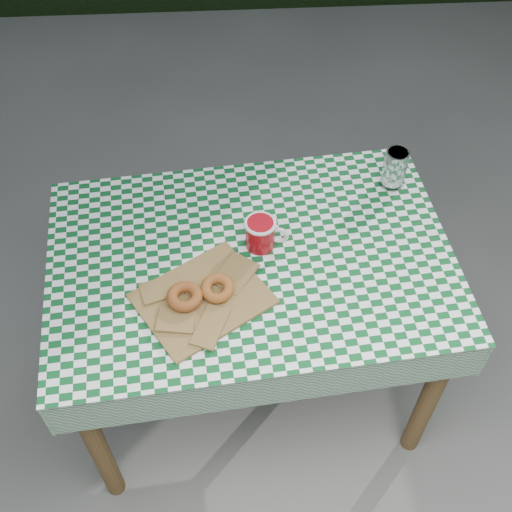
{
  "coord_description": "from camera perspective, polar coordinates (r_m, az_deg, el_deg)",
  "views": [
    {
      "loc": [
        0.07,
        -1.0,
        2.2
      ],
      "look_at": [
        0.13,
        0.15,
        0.79
      ],
      "focal_mm": 44.91,
      "sensor_mm": 36.0,
      "label": 1
    }
  ],
  "objects": [
    {
      "name": "table",
      "position": [
        2.17,
        -0.38,
        -6.46
      ],
      "size": [
        1.22,
        0.88,
        0.75
      ],
      "primitive_type": "cube",
      "rotation": [
        0.0,
        0.0,
        0.09
      ],
      "color": "brown",
      "rests_on": "ground"
    },
    {
      "name": "ground",
      "position": [
        2.42,
        -3.07,
        -14.79
      ],
      "size": [
        60.0,
        60.0,
        0.0
      ],
      "primitive_type": "plane",
      "color": "#4A4945",
      "rests_on": "ground"
    },
    {
      "name": "coffee_mug",
      "position": [
        1.85,
        0.37,
        2.0
      ],
      "size": [
        0.2,
        0.2,
        0.1
      ],
      "primitive_type": null,
      "rotation": [
        0.0,
        0.0,
        -0.16
      ],
      "color": "maroon",
      "rests_on": "tablecloth"
    },
    {
      "name": "paper_bag",
      "position": [
        1.77,
        -4.78,
        -3.76
      ],
      "size": [
        0.42,
        0.4,
        0.02
      ],
      "primitive_type": "cube",
      "rotation": [
        0.0,
        0.0,
        0.57
      ],
      "color": "brown",
      "rests_on": "tablecloth"
    },
    {
      "name": "bagel_front",
      "position": [
        1.74,
        -6.38,
        -3.61
      ],
      "size": [
        0.1,
        0.1,
        0.03
      ],
      "primitive_type": "torus",
      "rotation": [
        0.0,
        0.0,
        -0.01
      ],
      "color": "brown",
      "rests_on": "paper_bag"
    },
    {
      "name": "tablecloth",
      "position": [
        1.86,
        -0.43,
        -0.15
      ],
      "size": [
        1.25,
        0.9,
        0.01
      ],
      "primitive_type": "cube",
      "rotation": [
        0.0,
        0.0,
        0.09
      ],
      "color": "#0B491E",
      "rests_on": "table"
    },
    {
      "name": "bagel_back",
      "position": [
        1.75,
        -3.47,
        -2.9
      ],
      "size": [
        0.1,
        0.1,
        0.03
      ],
      "primitive_type": "torus",
      "rotation": [
        0.0,
        0.0,
        -0.11
      ],
      "color": "#94451E",
      "rests_on": "paper_bag"
    },
    {
      "name": "drinking_glass",
      "position": [
        2.06,
        12.25,
        7.63
      ],
      "size": [
        0.09,
        0.09,
        0.13
      ],
      "primitive_type": "cylinder",
      "rotation": [
        0.0,
        0.0,
        -0.23
      ],
      "color": "white",
      "rests_on": "tablecloth"
    }
  ]
}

